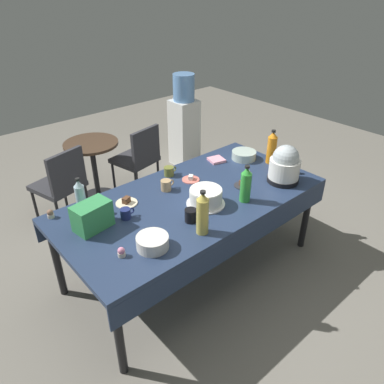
{
  "coord_description": "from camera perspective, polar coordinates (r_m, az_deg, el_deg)",
  "views": [
    {
      "loc": [
        -1.67,
        -1.92,
        2.31
      ],
      "look_at": [
        0.0,
        0.0,
        0.8
      ],
      "focal_mm": 34.3,
      "sensor_mm": 36.0,
      "label": 1
    }
  ],
  "objects": [
    {
      "name": "ground",
      "position": [
        3.44,
        0.0,
        -11.55
      ],
      "size": [
        9.0,
        9.0,
        0.0
      ],
      "primitive_type": "plane",
      "color": "slate"
    },
    {
      "name": "potluck_table",
      "position": [
        3.02,
        0.0,
        -1.83
      ],
      "size": [
        2.2,
        1.1,
        0.75
      ],
      "color": "navy",
      "rests_on": "ground"
    },
    {
      "name": "frosted_layer_cake",
      "position": [
        2.86,
        2.15,
        -0.8
      ],
      "size": [
        0.31,
        0.31,
        0.14
      ],
      "color": "silver",
      "rests_on": "potluck_table"
    },
    {
      "name": "slow_cooker",
      "position": [
        3.24,
        14.22,
        4.05
      ],
      "size": [
        0.27,
        0.27,
        0.34
      ],
      "color": "black",
      "rests_on": "potluck_table"
    },
    {
      "name": "glass_salad_bowl",
      "position": [
        3.64,
        8.07,
        5.71
      ],
      "size": [
        0.24,
        0.24,
        0.08
      ],
      "primitive_type": "cylinder",
      "color": "#B2C6BC",
      "rests_on": "potluck_table"
    },
    {
      "name": "ceramic_snack_bowl",
      "position": [
        2.45,
        -6.16,
        -7.75
      ],
      "size": [
        0.22,
        0.22,
        0.09
      ],
      "primitive_type": "cylinder",
      "color": "silver",
      "rests_on": "potluck_table"
    },
    {
      "name": "dessert_plate_cream",
      "position": [
        2.94,
        -10.15,
        -1.53
      ],
      "size": [
        0.17,
        0.17,
        0.06
      ],
      "color": "beige",
      "rests_on": "potluck_table"
    },
    {
      "name": "dessert_plate_coral",
      "position": [
        3.23,
        -0.19,
        2.04
      ],
      "size": [
        0.15,
        0.15,
        0.05
      ],
      "color": "#E07266",
      "rests_on": "potluck_table"
    },
    {
      "name": "dessert_plate_charcoal",
      "position": [
        3.17,
        7.84,
        1.15
      ],
      "size": [
        0.15,
        0.15,
        0.05
      ],
      "color": "#2D2D33",
      "rests_on": "potluck_table"
    },
    {
      "name": "cupcake_lemon",
      "position": [
        2.92,
        -21.16,
        -3.19
      ],
      "size": [
        0.05,
        0.05,
        0.07
      ],
      "color": "beige",
      "rests_on": "potluck_table"
    },
    {
      "name": "cupcake_berry",
      "position": [
        3.47,
        16.04,
        3.28
      ],
      "size": [
        0.05,
        0.05,
        0.07
      ],
      "color": "beige",
      "rests_on": "potluck_table"
    },
    {
      "name": "cupcake_mint",
      "position": [
        2.42,
        -10.93,
        -9.17
      ],
      "size": [
        0.05,
        0.05,
        0.07
      ],
      "color": "beige",
      "rests_on": "potluck_table"
    },
    {
      "name": "soda_bottle_lime_soda",
      "position": [
        2.9,
        8.36,
        1.12
      ],
      "size": [
        0.09,
        0.09,
        0.31
      ],
      "color": "green",
      "rests_on": "potluck_table"
    },
    {
      "name": "soda_bottle_ginger_ale",
      "position": [
        2.5,
        1.65,
        -3.38
      ],
      "size": [
        0.09,
        0.09,
        0.34
      ],
      "color": "gold",
      "rests_on": "potluck_table"
    },
    {
      "name": "soda_bottle_water",
      "position": [
        2.89,
        -16.98,
        -0.55
      ],
      "size": [
        0.07,
        0.07,
        0.28
      ],
      "color": "silver",
      "rests_on": "potluck_table"
    },
    {
      "name": "soda_bottle_orange_juice",
      "position": [
        3.57,
        12.3,
        6.74
      ],
      "size": [
        0.09,
        0.09,
        0.33
      ],
      "color": "orange",
      "rests_on": "potluck_table"
    },
    {
      "name": "coffee_mug_olive",
      "position": [
        3.3,
        -3.57,
        3.25
      ],
      "size": [
        0.13,
        0.09,
        0.08
      ],
      "color": "olive",
      "rests_on": "potluck_table"
    },
    {
      "name": "coffee_mug_black",
      "position": [
        2.68,
        -0.16,
        -3.63
      ],
      "size": [
        0.13,
        0.09,
        0.1
      ],
      "color": "black",
      "rests_on": "potluck_table"
    },
    {
      "name": "coffee_mug_tan",
      "position": [
        3.07,
        -4.03,
        1.08
      ],
      "size": [
        0.13,
        0.09,
        0.09
      ],
      "color": "tan",
      "rests_on": "potluck_table"
    },
    {
      "name": "coffee_mug_navy",
      "position": [
        2.76,
        -10.24,
        -3.31
      ],
      "size": [
        0.12,
        0.08,
        0.08
      ],
      "color": "navy",
      "rests_on": "potluck_table"
    },
    {
      "name": "soda_carton",
      "position": [
        2.67,
        -15.26,
        -3.63
      ],
      "size": [
        0.28,
        0.2,
        0.2
      ],
      "primitive_type": "cube",
      "rotation": [
        0.0,
        0.0,
        0.15
      ],
      "color": "#338C4C",
      "rests_on": "potluck_table"
    },
    {
      "name": "paper_napkin_stack",
      "position": [
        3.58,
        3.82,
        5.02
      ],
      "size": [
        0.17,
        0.17,
        0.02
      ],
      "primitive_type": "cube",
      "rotation": [
        0.0,
        0.0,
        -0.26
      ],
      "color": "pink",
      "rests_on": "potluck_table"
    },
    {
      "name": "maroon_chair_left",
      "position": [
        3.97,
        -19.65,
        1.51
      ],
      "size": [
        0.54,
        0.54,
        0.85
      ],
      "color": "#333338",
      "rests_on": "ground"
    },
    {
      "name": "maroon_chair_right",
      "position": [
        4.34,
        -8.27,
        5.58
      ],
      "size": [
        0.52,
        0.52,
        0.85
      ],
      "color": "#333338",
      "rests_on": "ground"
    },
    {
      "name": "round_cafe_table",
      "position": [
        4.32,
        -15.08,
        4.75
      ],
      "size": [
        0.6,
        0.6,
        0.72
      ],
      "color": "#473323",
      "rests_on": "ground"
    },
    {
      "name": "water_cooler",
      "position": [
        5.03,
        -1.23,
        10.65
      ],
      "size": [
        0.32,
        0.32,
        1.24
      ],
      "color": "silver",
      "rests_on": "ground"
    }
  ]
}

